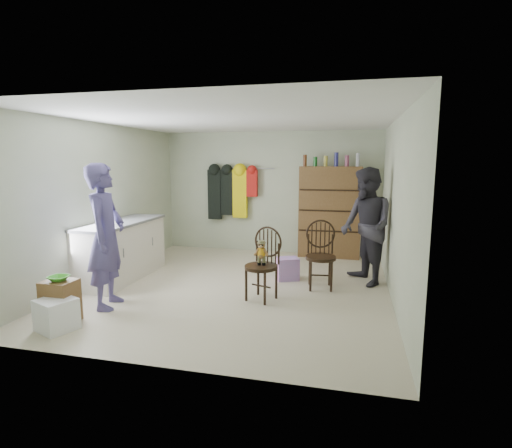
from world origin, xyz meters
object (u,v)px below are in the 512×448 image
(chair_front, at_px, (263,259))
(dresser, at_px, (330,212))
(counter, at_px, (122,250))
(chair_far, at_px, (321,252))

(chair_front, xyz_separation_m, dresser, (0.74, 2.74, 0.35))
(counter, relative_size, chair_front, 1.85)
(chair_front, relative_size, dresser, 0.49)
(counter, xyz_separation_m, chair_far, (3.19, 0.27, 0.08))
(counter, distance_m, chair_front, 2.50)
(counter, distance_m, chair_far, 3.20)
(counter, xyz_separation_m, dresser, (3.20, 2.30, 0.44))
(chair_far, xyz_separation_m, dresser, (0.01, 2.03, 0.36))
(chair_front, bearing_deg, counter, -171.10)
(chair_far, height_order, dresser, dresser)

